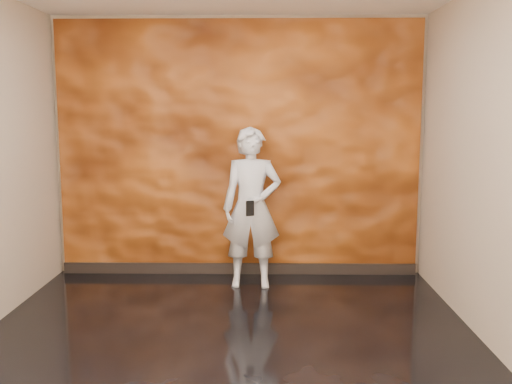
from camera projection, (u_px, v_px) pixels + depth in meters
name	position (u px, v px, depth m)	size (l,w,h in m)	color
room	(226.00, 164.00, 4.23)	(4.02, 4.02, 2.81)	black
feature_wall	(239.00, 149.00, 6.18)	(3.90, 0.06, 2.75)	#C6641D
baseboard	(239.00, 268.00, 6.32)	(3.90, 0.04, 0.12)	black
man	(252.00, 208.00, 5.80)	(0.60, 0.39, 1.63)	#AAAFBB
phone	(250.00, 208.00, 5.54)	(0.08, 0.02, 0.15)	black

